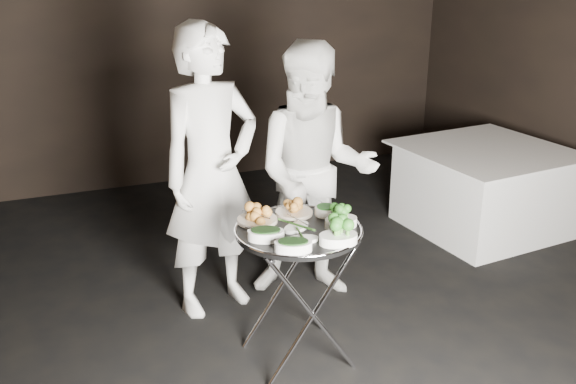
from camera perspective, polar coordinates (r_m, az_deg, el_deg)
name	(u,v)px	position (r m, az deg, el deg)	size (l,w,h in m)	color
wall_back	(157,29)	(6.30, -11.56, 14.02)	(6.00, 0.05, 3.00)	black
tray_stand	(298,289)	(3.55, 0.90, -8.58)	(0.53, 0.45, 0.78)	silver
serving_tray	(298,230)	(3.39, 0.94, -3.44)	(0.68, 0.68, 0.04)	black
potato_plate_a	(257,216)	(3.47, -2.76, -2.12)	(0.22, 0.22, 0.08)	beige
potato_plate_b	(294,209)	(3.56, 0.54, -1.48)	(0.21, 0.21, 0.08)	beige
greens_bowl	(326,209)	(3.56, 3.38, -1.55)	(0.12, 0.12, 0.07)	white
asparagus_plate_a	(296,226)	(3.38, 0.75, -3.06)	(0.19, 0.17, 0.03)	white
asparagus_plate_b	(302,238)	(3.24, 1.29, -4.14)	(0.18, 0.12, 0.03)	white
spinach_bowl_a	(266,233)	(3.25, -1.98, -3.67)	(0.22, 0.18, 0.08)	white
spinach_bowl_b	(293,245)	(3.13, 0.47, -4.69)	(0.21, 0.17, 0.08)	white
broccoli_bowl_a	(341,220)	(3.42, 4.73, -2.53)	(0.19, 0.14, 0.08)	white
broccoli_bowl_b	(338,236)	(3.22, 4.49, -3.96)	(0.21, 0.17, 0.08)	white
serving_utensils	(297,215)	(3.43, 0.76, -2.07)	(0.58, 0.42, 0.01)	silver
waiter_left	(211,173)	(3.93, -6.83, 1.70)	(0.66, 0.43, 1.81)	white
waiter_right	(315,174)	(4.10, 2.38, 1.64)	(0.81, 0.63, 1.68)	white
dining_table	(483,189)	(5.50, 16.97, 0.27)	(1.21, 1.21, 0.69)	white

